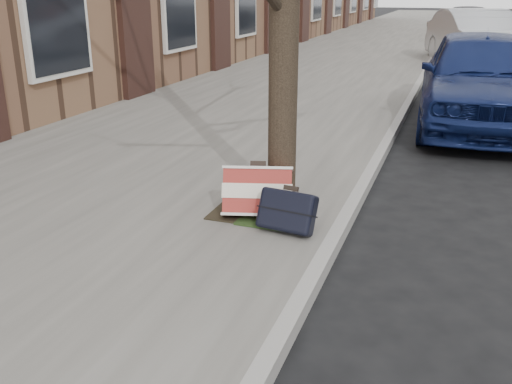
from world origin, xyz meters
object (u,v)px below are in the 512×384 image
(car_near_front, at_px, (481,78))
(car_near_mid, at_px, (476,39))
(suitcase_red, at_px, (257,192))
(suitcase_navy, at_px, (287,210))

(car_near_front, distance_m, car_near_mid, 7.28)
(suitcase_red, xyz_separation_m, car_near_mid, (1.87, 12.25, 0.40))
(car_near_front, bearing_deg, suitcase_red, -113.76)
(car_near_front, relative_size, car_near_mid, 0.96)
(suitcase_navy, bearing_deg, suitcase_red, 154.36)
(car_near_mid, bearing_deg, suitcase_red, -116.19)
(suitcase_navy, height_order, car_near_front, car_near_front)
(car_near_front, bearing_deg, car_near_mid, 87.27)
(suitcase_red, relative_size, car_near_mid, 0.13)
(suitcase_navy, relative_size, car_near_front, 0.11)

